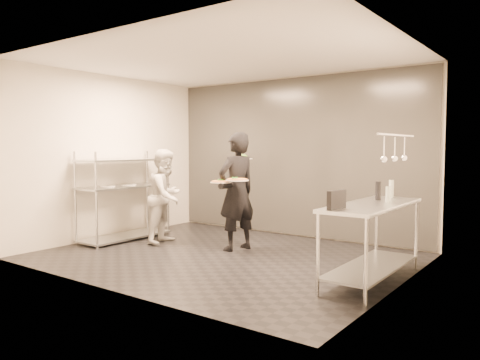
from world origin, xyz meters
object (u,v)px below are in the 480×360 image
Objects in this scene: bottle_clear at (388,195)px; waiter at (237,191)px; pizza_plate_near at (221,182)px; prep_counter at (372,229)px; bottle_green at (391,189)px; chef at (166,196)px; pizza_plate_far at (237,180)px; salad_plate at (243,158)px; pos_monitor at (337,200)px; bottle_dark at (378,191)px; pass_rack at (124,194)px.

waiter is at bearing 173.73° from bottle_clear.
pizza_plate_near is at bearing -11.94° from waiter.
pizza_plate_near reaches higher than prep_counter.
chef is at bearing -170.60° from bottle_green.
waiter is 5.33× the size of pizza_plate_far.
bottle_clear is at bearing -0.23° from pizza_plate_far.
pos_monitor is at bearing -32.92° from salad_plate.
salad_plate is 1.32× the size of bottle_dark.
bottle_green is at bearing 96.64° from pos_monitor.
bottle_clear is at bearing 58.38° from prep_counter.
pizza_plate_far is at bearing -2.92° from pizza_plate_near.
waiter is 5.73× the size of pizza_plate_near.
chef is at bearing -156.11° from salad_plate.
pass_rack is 4.36m from bottle_green.
prep_counter is 2.45m from pizza_plate_near.
chef is at bearing 16.01° from pass_rack.
salad_plate is 2.72m from pos_monitor.
pos_monitor reaches higher than pizza_plate_near.
chef reaches higher than bottle_green.
bottle_clear reaches higher than pizza_plate_near.
bottle_dark reaches higher than bottle_green.
bottle_dark reaches higher than pos_monitor.
chef is 3.68m from bottle_clear.
pass_rack is 4.28m from pos_monitor.
bottle_green is (2.03, 0.61, -0.07)m from pizza_plate_far.
waiter is at bearing -71.86° from salad_plate.
pass_rack is 6.96× the size of bottle_dark.
bottle_dark is at bearing 5.10° from pizza_plate_far.
bottle_dark reaches higher than prep_counter.
bottle_green reaches higher than pizza_plate_far.
prep_counter is 1.18× the size of chef.
prep_counter is 5.76× the size of pizza_plate_near.
bottle_green reaches higher than bottle_clear.
chef is (-1.28, -0.23, -0.13)m from waiter.
bottle_clear is at bearing -12.58° from salad_plate.
chef reaches higher than prep_counter.
waiter reaches higher than chef.
prep_counter is 0.90m from bottle_green.
prep_counter is at bearing -79.06° from bottle_dark.
salad_plate is at bearing 156.37° from pos_monitor.
pass_rack reaches higher than pos_monitor.
pizza_plate_near is at bearing 179.43° from bottle_clear.
waiter is 8.03× the size of bottle_green.
prep_counter is at bearing -86.45° from bottle_green.
pos_monitor is 1.46× the size of bottle_clear.
pass_rack is 0.89× the size of waiter.
bottle_green reaches higher than prep_counter.
chef is at bearing 179.04° from pizza_plate_far.
bottle_dark is at bearing 5.06° from pass_rack.
waiter reaches higher than salad_plate.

